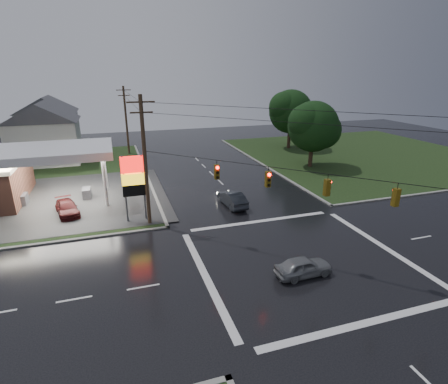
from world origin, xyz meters
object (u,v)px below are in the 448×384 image
object	(u,v)px
utility_pole_nw	(145,160)
utility_pole_n	(126,119)
tree_ne_near	(314,127)
car_crossing	(303,267)
house_far	(49,121)
house_near	(45,132)
car_pump	(67,208)
car_north	(232,199)
pylon_sign	(134,178)
tree_ne_far	(291,112)

from	to	relation	value
utility_pole_nw	utility_pole_n	world-z (taller)	utility_pole_nw
utility_pole_n	tree_ne_near	world-z (taller)	utility_pole_n
tree_ne_near	utility_pole_n	bearing A→B (deg)	145.90
tree_ne_near	car_crossing	size ratio (longest dim) A/B	2.35
house_far	car_crossing	xyz separation A→B (m)	(21.06, -49.89, -3.76)
house_near	tree_ne_near	distance (m)	37.80
utility_pole_nw	house_far	distance (m)	40.48
utility_pole_nw	car_pump	world-z (taller)	utility_pole_nw
house_far	utility_pole_n	bearing A→B (deg)	-38.77
house_far	car_north	distance (m)	42.30
car_pump	car_north	bearing A→B (deg)	-23.80
utility_pole_nw	car_north	world-z (taller)	utility_pole_nw
pylon_sign	house_far	size ratio (longest dim) A/B	0.54
utility_pole_n	house_near	world-z (taller)	utility_pole_n
house_near	car_crossing	xyz separation A→B (m)	(20.06, -37.89, -3.76)
pylon_sign	utility_pole_n	bearing A→B (deg)	87.92
tree_ne_near	car_pump	world-z (taller)	tree_ne_near
car_north	tree_ne_far	bearing A→B (deg)	-133.17
utility_pole_nw	house_far	size ratio (longest dim) A/B	1.00
tree_ne_far	pylon_sign	bearing A→B (deg)	-139.65
pylon_sign	tree_ne_near	world-z (taller)	tree_ne_near
car_pump	house_near	bearing A→B (deg)	87.39
utility_pole_n	tree_ne_far	world-z (taller)	utility_pole_n
house_near	car_north	size ratio (longest dim) A/B	2.46
tree_ne_near	tree_ne_far	bearing A→B (deg)	75.93
tree_ne_near	tree_ne_far	size ratio (longest dim) A/B	0.92
house_near	tree_ne_near	xyz separation A→B (m)	(35.09, -14.01, 1.16)
car_pump	house_far	bearing A→B (deg)	85.11
pylon_sign	car_crossing	bearing A→B (deg)	-52.19
utility_pole_nw	car_crossing	distance (m)	15.15
house_near	house_far	world-z (taller)	same
house_near	car_crossing	size ratio (longest dim) A/B	2.89
house_near	tree_ne_far	bearing A→B (deg)	-3.01
utility_pole_nw	utility_pole_n	size ratio (longest dim) A/B	1.05
car_pump	utility_pole_nw	bearing A→B (deg)	-46.44
tree_ne_near	utility_pole_nw	bearing A→B (deg)	-152.14
house_near	car_pump	size ratio (longest dim) A/B	2.58
house_near	car_pump	bearing A→B (deg)	-78.70
tree_ne_far	car_crossing	size ratio (longest dim) A/B	2.57
house_far	car_pump	bearing A→B (deg)	-80.98
tree_ne_near	car_crossing	distance (m)	28.64
tree_ne_near	car_pump	xyz separation A→B (m)	(-30.70, -7.99, -4.94)
tree_ne_near	car_north	world-z (taller)	tree_ne_near
car_north	pylon_sign	bearing A→B (deg)	0.87
pylon_sign	utility_pole_nw	size ratio (longest dim) A/B	0.55
tree_ne_far	house_near	bearing A→B (deg)	176.99
pylon_sign	utility_pole_nw	distance (m)	2.22
car_pump	pylon_sign	bearing A→B (deg)	-43.94
car_crossing	car_pump	bearing A→B (deg)	42.82
tree_ne_far	car_north	xyz separation A→B (m)	(-18.35, -22.67, -5.44)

